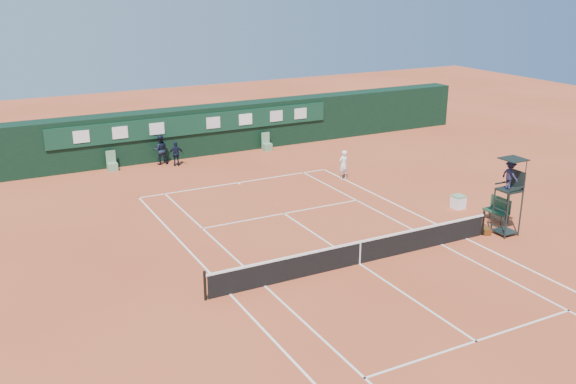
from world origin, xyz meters
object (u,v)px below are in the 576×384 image
at_px(player, 343,165).
at_px(tennis_net, 360,252).
at_px(umpire_chair, 510,181).
at_px(player_bench, 498,208).
at_px(cooler, 458,202).

bearing_deg(player, tennis_net, 53.16).
relative_size(umpire_chair, player_bench, 2.85).
height_order(tennis_net, umpire_chair, umpire_chair).
bearing_deg(player_bench, umpire_chair, -124.86).
height_order(tennis_net, player, player).
bearing_deg(tennis_net, cooler, 21.84).
xyz_separation_m(tennis_net, umpire_chair, (7.30, -0.39, 1.95)).
height_order(umpire_chair, player, umpire_chair).
bearing_deg(umpire_chair, tennis_net, 176.91).
bearing_deg(cooler, player_bench, -78.24).
relative_size(umpire_chair, player, 2.06).
relative_size(tennis_net, cooler, 20.00).
relative_size(umpire_chair, cooler, 5.30).
bearing_deg(player_bench, tennis_net, -173.04).
relative_size(tennis_net, umpire_chair, 3.77).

